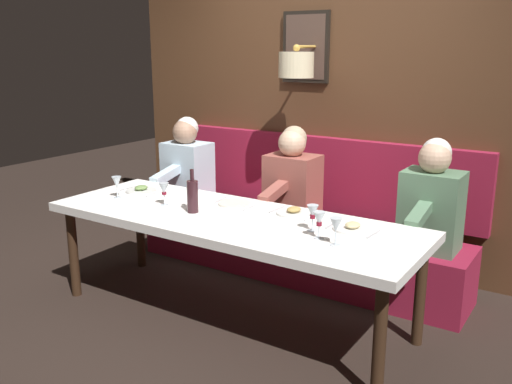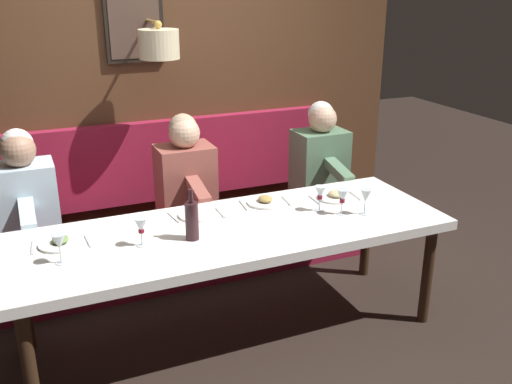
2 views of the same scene
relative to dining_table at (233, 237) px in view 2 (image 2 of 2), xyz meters
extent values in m
plane|color=black|center=(0.00, 0.00, -0.68)|extent=(12.00, 12.00, 0.00)
cube|color=white|center=(0.00, 0.00, 0.03)|extent=(0.90, 2.60, 0.06)
cylinder|color=#301E12|center=(-0.35, -1.20, -0.34)|extent=(0.07, 0.07, 0.68)
cylinder|color=#301E12|center=(-0.35, 1.20, -0.34)|extent=(0.07, 0.07, 0.68)
cylinder|color=#301E12|center=(0.35, -1.20, -0.34)|extent=(0.07, 0.07, 0.68)
cylinder|color=#301E12|center=(0.35, 1.20, -0.34)|extent=(0.07, 0.07, 0.68)
cube|color=maroon|center=(0.89, 0.00, -0.45)|extent=(0.52, 2.80, 0.45)
cube|color=#51331E|center=(1.48, 0.00, 0.77)|extent=(0.10, 4.00, 2.90)
cube|color=maroon|center=(1.39, 0.00, 0.09)|extent=(0.10, 2.80, 0.64)
cube|color=black|center=(1.42, 0.21, 1.16)|extent=(0.04, 0.43, 0.59)
cube|color=#4C382D|center=(1.40, 0.21, 1.16)|extent=(0.01, 0.37, 0.53)
cylinder|color=#B78E3D|center=(1.25, 0.11, 1.16)|extent=(0.35, 0.02, 0.02)
cylinder|color=beige|center=(1.08, 0.11, 1.02)|extent=(0.28, 0.28, 0.20)
sphere|color=#B78E3D|center=(1.08, 0.11, 1.15)|extent=(0.06, 0.06, 0.06)
cube|color=#567A5B|center=(0.89, -1.09, 0.05)|extent=(0.30, 0.40, 0.56)
sphere|color=#D1A889|center=(0.87, -1.09, 0.43)|extent=(0.22, 0.22, 0.22)
sphere|color=silver|center=(0.90, -1.09, 0.46)|extent=(0.20, 0.20, 0.20)
cube|color=#567A5B|center=(0.60, -1.09, 0.09)|extent=(0.33, 0.09, 0.14)
cube|color=#934C42|center=(0.89, 0.02, 0.05)|extent=(0.30, 0.40, 0.56)
sphere|color=#D1A889|center=(0.87, 0.02, 0.43)|extent=(0.22, 0.22, 0.22)
sphere|color=tan|center=(0.90, 0.02, 0.46)|extent=(0.20, 0.20, 0.20)
cube|color=#934C42|center=(0.60, 0.02, 0.09)|extent=(0.33, 0.09, 0.14)
cube|color=silver|center=(0.89, 1.11, 0.05)|extent=(0.30, 0.40, 0.56)
sphere|color=#A37A60|center=(0.87, 1.11, 0.43)|extent=(0.22, 0.22, 0.22)
sphere|color=silver|center=(0.90, 1.11, 0.46)|extent=(0.20, 0.20, 0.20)
cube|color=silver|center=(0.60, 1.11, 0.09)|extent=(0.33, 0.09, 0.14)
cylinder|color=silver|center=(0.25, 0.14, 0.07)|extent=(0.24, 0.24, 0.01)
cube|color=silver|center=(0.23, -0.01, 0.07)|extent=(0.17, 0.02, 0.01)
cube|color=silver|center=(0.27, 0.28, 0.07)|extent=(0.18, 0.04, 0.01)
cylinder|color=silver|center=(0.15, 0.96, 0.07)|extent=(0.24, 0.24, 0.01)
ellipsoid|color=#668447|center=(0.15, 0.96, 0.10)|extent=(0.11, 0.09, 0.04)
cube|color=silver|center=(0.13, 0.82, 0.07)|extent=(0.17, 0.02, 0.01)
cube|color=silver|center=(0.17, 1.11, 0.07)|extent=(0.18, 0.03, 0.01)
cylinder|color=white|center=(0.17, -0.81, 0.07)|extent=(0.24, 0.24, 0.01)
ellipsoid|color=#D1BC84|center=(0.17, -0.81, 0.10)|extent=(0.11, 0.09, 0.04)
cube|color=silver|center=(0.15, -0.95, 0.07)|extent=(0.17, 0.03, 0.01)
cube|color=silver|center=(0.19, -0.66, 0.07)|extent=(0.18, 0.02, 0.01)
cylinder|color=silver|center=(0.27, -0.34, 0.07)|extent=(0.24, 0.24, 0.01)
ellipsoid|color=#AD8E4C|center=(0.27, -0.34, 0.10)|extent=(0.11, 0.09, 0.04)
cube|color=silver|center=(0.25, -0.48, 0.07)|extent=(0.17, 0.03, 0.01)
cube|color=silver|center=(0.29, -0.19, 0.07)|extent=(0.18, 0.03, 0.01)
cylinder|color=silver|center=(-0.08, 0.98, 0.06)|extent=(0.06, 0.06, 0.00)
cylinder|color=silver|center=(-0.08, 0.98, 0.10)|extent=(0.01, 0.01, 0.07)
cone|color=silver|center=(-0.08, 0.98, 0.18)|extent=(0.07, 0.07, 0.08)
cylinder|color=silver|center=(0.03, -0.60, 0.06)|extent=(0.06, 0.06, 0.00)
cylinder|color=silver|center=(0.03, -0.60, 0.10)|extent=(0.01, 0.01, 0.07)
cone|color=silver|center=(0.03, -0.60, 0.18)|extent=(0.07, 0.07, 0.08)
cylinder|color=maroon|center=(0.03, -0.60, 0.15)|extent=(0.03, 0.03, 0.02)
cylinder|color=silver|center=(-0.08, -0.70, 0.06)|extent=(0.06, 0.06, 0.00)
cylinder|color=silver|center=(-0.08, -0.70, 0.10)|extent=(0.01, 0.01, 0.07)
cone|color=silver|center=(-0.08, -0.70, 0.18)|extent=(0.07, 0.07, 0.08)
cylinder|color=maroon|center=(-0.08, -0.70, 0.15)|extent=(0.03, 0.03, 0.02)
cylinder|color=silver|center=(-0.14, -0.83, 0.06)|extent=(0.06, 0.06, 0.00)
cylinder|color=silver|center=(-0.14, -0.83, 0.10)|extent=(0.01, 0.01, 0.07)
cone|color=silver|center=(-0.14, -0.83, 0.18)|extent=(0.07, 0.07, 0.08)
cylinder|color=silver|center=(-0.04, 0.55, 0.06)|extent=(0.06, 0.06, 0.00)
cylinder|color=silver|center=(-0.04, 0.55, 0.10)|extent=(0.01, 0.01, 0.07)
cone|color=silver|center=(-0.04, 0.55, 0.18)|extent=(0.07, 0.07, 0.08)
cylinder|color=maroon|center=(-0.04, 0.55, 0.15)|extent=(0.03, 0.03, 0.02)
cylinder|color=#33191E|center=(-0.07, 0.27, 0.17)|extent=(0.08, 0.08, 0.22)
cylinder|color=#33191E|center=(-0.07, 0.27, 0.32)|extent=(0.03, 0.03, 0.08)
camera|label=1|loc=(-2.87, -2.07, 1.15)|focal=38.79mm
camera|label=2|loc=(-2.92, 1.10, 1.44)|focal=40.31mm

